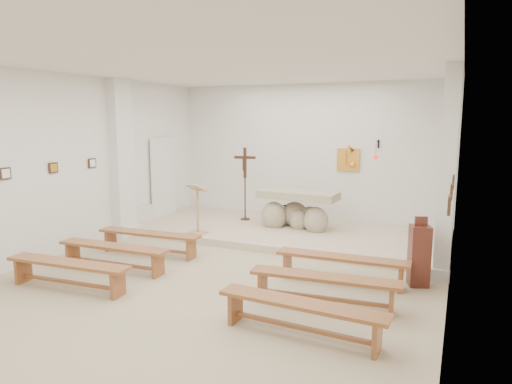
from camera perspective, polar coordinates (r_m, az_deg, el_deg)
The scene contains 29 objects.
ground at distance 7.48m, azimuth -5.92°, elevation -11.53°, with size 7.00×10.00×0.00m, color tan.
wall_left at distance 9.32m, azimuth -25.02°, elevation 2.83°, with size 0.02×10.00×3.50m, color white.
wall_right at distance 6.10m, azimuth 23.42°, elevation 0.03°, with size 0.02×10.00×3.50m, color white.
wall_back at distance 11.62m, azimuth 6.44°, elevation 4.72°, with size 7.00×0.02×3.50m, color white.
ceiling at distance 7.06m, azimuth -6.40°, elevation 16.04°, with size 7.00×10.00×0.02m, color silver.
sanctuary_platform at distance 10.49m, azimuth 3.76°, elevation -5.00°, with size 6.98×3.00×0.15m, color beige.
pilaster_left at distance 10.64m, azimuth -16.43°, elevation 4.00°, with size 0.26×0.55×3.50m, color white.
pilaster_right at distance 8.09m, azimuth 22.86°, elevation 2.14°, with size 0.26×0.55×3.50m, color white.
gold_wall_relief at distance 11.32m, azimuth 11.46°, elevation 3.97°, with size 0.55×0.04×0.55m, color gold.
sanctuary_lamp at distance 10.92m, azimuth 14.77°, elevation 4.51°, with size 0.11×0.36×0.44m.
station_frame_left_front at distance 8.81m, azimuth -28.85°, elevation 2.04°, with size 0.03×0.20×0.20m, color #392419.
station_frame_left_mid at distance 9.44m, azimuth -24.01°, elevation 2.79°, with size 0.03×0.20×0.20m, color #392419.
station_frame_left_rear at distance 10.13m, azimuth -19.80°, elevation 3.42°, with size 0.03×0.20×0.20m, color #392419.
station_frame_right_front at distance 5.31m, azimuth 23.01°, elevation -1.52°, with size 0.03×0.20×0.20m, color #392419.
station_frame_right_mid at distance 6.30m, azimuth 23.26°, elevation 0.04°, with size 0.03×0.20×0.20m, color #392419.
station_frame_right_rear at distance 7.29m, azimuth 23.44°, elevation 1.17°, with size 0.03×0.20×0.20m, color #392419.
radiator_left at distance 11.43m, azimuth -14.04°, elevation -3.07°, with size 0.10×0.85×0.52m, color silver.
radiator_right at distance 9.05m, azimuth 22.79°, elevation -6.74°, with size 0.10×0.85×0.52m, color silver.
altar at distance 10.53m, azimuth 5.12°, elevation -2.53°, with size 1.85×0.86×0.94m.
lectern at distance 9.98m, azimuth -7.36°, elevation -2.11°, with size 0.45×0.40×1.11m.
crucifix_stand at distance 11.20m, azimuth -1.39°, elevation 1.71°, with size 0.54×0.24×1.79m.
potted_plant at distance 10.90m, azimuth 3.00°, elevation -2.67°, with size 0.46×0.40×0.51m, color #366327.
donation_pedestal at distance 7.74m, azimuth 19.72°, elevation -7.46°, with size 0.38×0.38×1.13m.
bench_left_front at distance 9.19m, azimuth -13.19°, elevation -5.59°, with size 2.15×0.49×0.45m.
bench_right_front at distance 7.57m, azimuth 10.67°, elevation -8.69°, with size 2.14×0.42×0.45m.
bench_left_second at distance 8.44m, azimuth -17.41°, elevation -7.09°, with size 2.14×0.43×0.45m.
bench_right_second at distance 6.64m, azimuth 8.54°, elevation -11.22°, with size 2.15×0.53×0.45m.
bench_left_third at distance 7.75m, azimuth -22.45°, elevation -8.83°, with size 2.15×0.50×0.45m.
bench_right_third at distance 5.74m, azimuth 5.68°, elevation -14.53°, with size 2.14×0.44×0.45m.
Camera 1 is at (3.56, -6.03, 2.64)m, focal length 32.00 mm.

